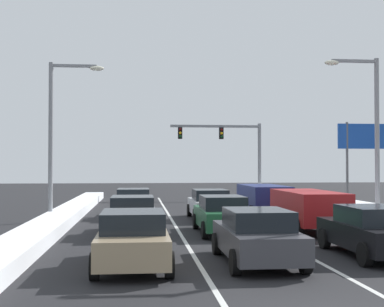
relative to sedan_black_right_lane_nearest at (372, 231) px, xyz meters
The scene contains 18 objects.
ground_plane 7.91m from the sedan_black_right_lane_nearest, 117.08° to the left, with size 120.00×120.00×0.00m, color black.
lane_stripe_between_right_lane_and_center_lane 10.64m from the sedan_black_right_lane_nearest, 100.24° to the left, with size 0.14×37.72×0.01m, color silver.
lane_stripe_between_center_lane_and_left_lane 11.73m from the sedan_black_right_lane_nearest, 116.85° to the left, with size 0.14×37.72×0.01m, color silver.
snow_bank_right_shoulder 10.99m from the sedan_black_right_lane_nearest, 71.90° to the left, with size 2.19×37.72×0.90m, color white.
snow_bank_left_shoulder 14.88m from the sedan_black_right_lane_nearest, 135.39° to the left, with size 1.46×37.72×0.50m, color white.
sedan_black_right_lane_nearest is the anchor object (origin of this frame).
suv_red_right_lane_second 5.87m from the sedan_black_right_lane_nearest, 90.15° to the left, with size 2.16×4.90×1.67m.
suv_navy_right_lane_third 12.35m from the sedan_black_right_lane_nearest, 91.57° to the left, with size 2.16×4.90×1.67m.
sedan_charcoal_center_lane_nearest 3.75m from the sedan_black_right_lane_nearest, 168.34° to the right, with size 2.00×4.50×1.51m.
sedan_green_center_lane_second 6.78m from the sedan_black_right_lane_nearest, 122.23° to the left, with size 2.00×4.50×1.51m.
sedan_silver_center_lane_third 11.86m from the sedan_black_right_lane_nearest, 106.39° to the left, with size 2.00×4.50×1.51m.
sedan_tan_left_lane_nearest 7.15m from the sedan_black_right_lane_nearest, behind, with size 2.00×4.50×1.51m.
sedan_gray_left_lane_second 9.29m from the sedan_black_right_lane_nearest, 140.67° to the left, with size 2.00×4.50×1.51m.
sedan_white_left_lane_third 14.69m from the sedan_black_right_lane_nearest, 119.46° to the left, with size 2.00×4.50×1.51m.
traffic_light_gantry 27.84m from the sedan_black_right_lane_nearest, 88.58° to the left, with size 7.54×0.47×6.20m.
street_lamp_right_mid 10.35m from the sedan_black_right_lane_nearest, 65.79° to the left, with size 2.66×0.36×7.82m.
street_lamp_left_mid 15.90m from the sedan_black_right_lane_nearest, 134.64° to the left, with size 2.66×0.36×7.76m.
roadside_sign_right 19.01m from the sedan_black_right_lane_nearest, 67.06° to the left, with size 3.20×0.16×5.50m.
Camera 1 is at (-3.36, -8.45, 2.72)m, focal length 49.28 mm.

